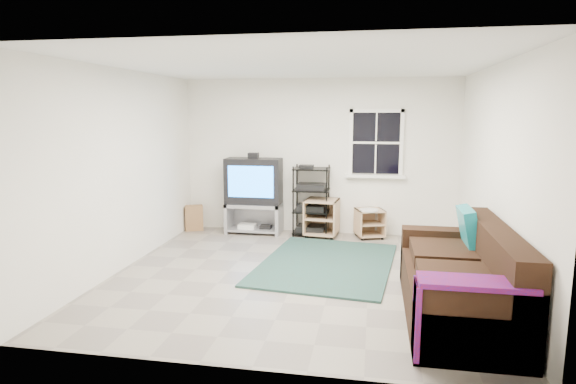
% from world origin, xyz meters
% --- Properties ---
extents(room, '(4.60, 4.62, 4.60)m').
position_xyz_m(room, '(0.95, 2.27, 1.48)').
color(room, gray).
rests_on(room, ground).
extents(tv_unit, '(0.94, 0.47, 1.38)m').
position_xyz_m(tv_unit, '(-1.07, 2.04, 0.75)').
color(tv_unit, '#96969E').
rests_on(tv_unit, ground).
extents(av_rack, '(0.59, 0.43, 1.18)m').
position_xyz_m(av_rack, '(-0.09, 2.07, 0.51)').
color(av_rack, black).
rests_on(av_rack, ground).
extents(side_table_left, '(0.57, 0.57, 0.62)m').
position_xyz_m(side_table_left, '(0.10, 2.06, 0.33)').
color(side_table_left, tan).
rests_on(side_table_left, ground).
extents(side_table_right, '(0.54, 0.54, 0.49)m').
position_xyz_m(side_table_right, '(0.87, 2.09, 0.27)').
color(side_table_right, tan).
rests_on(side_table_right, ground).
extents(sofa, '(0.98, 2.22, 1.01)m').
position_xyz_m(sofa, '(1.83, -0.93, 0.36)').
color(sofa, black).
rests_on(sofa, ground).
extents(shag_rug, '(1.95, 2.52, 0.03)m').
position_xyz_m(shag_rug, '(0.33, 0.51, 0.01)').
color(shag_rug, black).
rests_on(shag_rug, ground).
extents(paper_bag, '(0.36, 0.30, 0.44)m').
position_xyz_m(paper_bag, '(-2.15, 2.03, 0.22)').
color(paper_bag, '#8D613F').
rests_on(paper_bag, ground).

